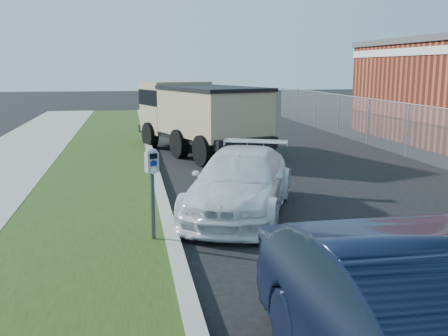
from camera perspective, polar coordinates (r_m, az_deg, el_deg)
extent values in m
plane|color=black|center=(10.26, 8.77, -6.28)|extent=(120.00, 120.00, 0.00)
cube|color=gray|center=(11.65, -6.71, -3.75)|extent=(0.25, 50.00, 0.15)
cube|color=#1B380F|center=(11.67, -14.59, -4.06)|extent=(3.00, 50.00, 0.13)
plane|color=slate|center=(18.82, 19.35, 3.87)|extent=(0.00, 30.00, 30.00)
cylinder|color=#969BA3|center=(18.74, 19.52, 6.60)|extent=(0.04, 30.00, 0.04)
cylinder|color=#969BA3|center=(18.82, 19.35, 3.87)|extent=(0.06, 0.06, 1.80)
cylinder|color=#969BA3|center=(21.46, 15.43, 4.89)|extent=(0.06, 0.06, 1.80)
cylinder|color=#969BA3|center=(24.19, 12.37, 5.67)|extent=(0.06, 0.06, 1.80)
cylinder|color=#969BA3|center=(26.97, 9.93, 6.27)|extent=(0.06, 0.06, 1.80)
cylinder|color=#969BA3|center=(29.80, 7.95, 6.76)|extent=(0.06, 0.06, 1.80)
cylinder|color=#969BA3|center=(32.66, 6.31, 7.15)|extent=(0.06, 0.06, 1.80)
cube|color=silver|center=(20.32, 22.15, 11.80)|extent=(0.06, 14.00, 0.30)
cylinder|color=#3F4247|center=(8.94, -7.75, -4.11)|extent=(0.10, 0.10, 1.12)
cube|color=gray|center=(8.78, -7.87, 0.63)|extent=(0.24, 0.21, 0.34)
ellipsoid|color=gray|center=(8.75, -7.90, 1.71)|extent=(0.25, 0.22, 0.13)
cube|color=black|center=(8.70, -7.67, 1.28)|extent=(0.13, 0.07, 0.09)
cube|color=navy|center=(8.72, -7.66, 0.49)|extent=(0.11, 0.06, 0.08)
cylinder|color=silver|center=(8.74, -7.64, -0.31)|extent=(0.11, 0.06, 0.12)
cube|color=#3F4247|center=(8.72, -7.67, 0.71)|extent=(0.04, 0.02, 0.06)
imported|color=white|center=(10.97, 1.85, -1.47)|extent=(3.40, 4.90, 1.32)
cube|color=black|center=(18.55, -2.39, 3.77)|extent=(4.09, 6.56, 0.34)
cube|color=#91815D|center=(20.47, -5.31, 6.65)|extent=(2.73, 2.41, 1.94)
cube|color=black|center=(20.44, -5.33, 7.74)|extent=(2.77, 2.44, 0.58)
cube|color=#91815D|center=(17.78, -1.25, 6.06)|extent=(3.56, 4.62, 1.55)
cube|color=black|center=(17.73, -1.26, 8.65)|extent=(3.68, 4.74, 0.12)
cube|color=black|center=(21.38, -6.29, 4.47)|extent=(2.24, 0.92, 0.29)
cylinder|color=black|center=(20.04, -8.05, 3.58)|extent=(0.62, 1.02, 0.97)
cylinder|color=black|center=(20.96, -2.37, 3.99)|extent=(0.62, 1.02, 0.97)
cylinder|color=black|center=(17.66, -4.88, 2.66)|extent=(0.62, 1.02, 0.97)
cylinder|color=black|center=(18.70, 1.34, 3.16)|extent=(0.62, 1.02, 0.97)
cylinder|color=black|center=(16.11, -2.25, 1.89)|extent=(0.62, 1.02, 0.97)
cylinder|color=black|center=(17.24, 4.34, 2.47)|extent=(0.62, 1.02, 0.97)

